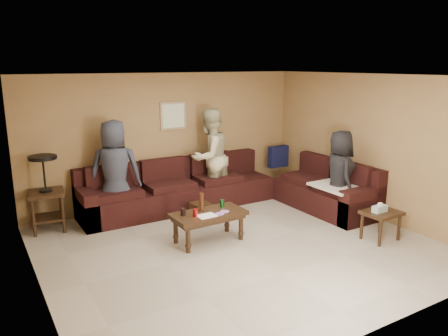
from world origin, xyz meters
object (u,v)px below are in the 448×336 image
at_px(person_middle, 210,157).
at_px(person_right, 339,175).
at_px(coffee_table, 208,217).
at_px(end_table_left, 46,192).
at_px(side_table_right, 381,215).
at_px(waste_bin, 201,212).
at_px(sectional_sofa, 232,192).
at_px(person_left, 115,171).

relative_size(person_middle, person_right, 1.19).
bearing_deg(person_middle, coffee_table, 40.45).
bearing_deg(person_right, end_table_left, 87.59).
height_order(side_table_right, waste_bin, side_table_right).
bearing_deg(sectional_sofa, person_middle, 109.40).
bearing_deg(person_left, person_middle, -157.80).
relative_size(sectional_sofa, coffee_table, 4.11).
xyz_separation_m(coffee_table, end_table_left, (-2.02, 1.75, 0.26)).
bearing_deg(person_middle, waste_bin, 32.21).
bearing_deg(sectional_sofa, person_left, 166.33).
height_order(sectional_sofa, person_middle, person_middle).
relative_size(end_table_left, person_middle, 0.67).
bearing_deg(end_table_left, person_right, -23.63).
bearing_deg(waste_bin, person_middle, 51.93).
distance_m(side_table_right, person_middle, 3.28).
bearing_deg(person_right, person_left, 82.86).
distance_m(sectional_sofa, person_left, 2.16).
distance_m(sectional_sofa, coffee_table, 1.58).
bearing_deg(person_left, person_right, 173.34).
bearing_deg(coffee_table, end_table_left, 139.14).
bearing_deg(sectional_sofa, waste_bin, -159.43).
relative_size(coffee_table, side_table_right, 1.87).
xyz_separation_m(sectional_sofa, coffee_table, (-1.11, -1.12, 0.07)).
xyz_separation_m(person_left, person_right, (3.40, -1.83, -0.10)).
distance_m(coffee_table, waste_bin, 0.89).
xyz_separation_m(person_middle, person_right, (1.55, -1.85, -0.15)).
distance_m(sectional_sofa, person_right, 1.97).
height_order(sectional_sofa, side_table_right, sectional_sofa).
bearing_deg(coffee_table, person_right, -5.12).
height_order(sectional_sofa, end_table_left, end_table_left).
distance_m(person_left, person_right, 3.86).
relative_size(coffee_table, person_left, 0.64).
height_order(coffee_table, person_middle, person_middle).
distance_m(coffee_table, person_middle, 1.95).
distance_m(side_table_right, person_right, 1.15).
height_order(coffee_table, person_left, person_left).
distance_m(side_table_right, waste_bin, 2.93).
bearing_deg(waste_bin, end_table_left, 157.97).
bearing_deg(person_left, side_table_right, 159.67).
bearing_deg(person_middle, end_table_left, -22.06).
bearing_deg(sectional_sofa, end_table_left, 168.64).
distance_m(end_table_left, side_table_right, 5.31).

